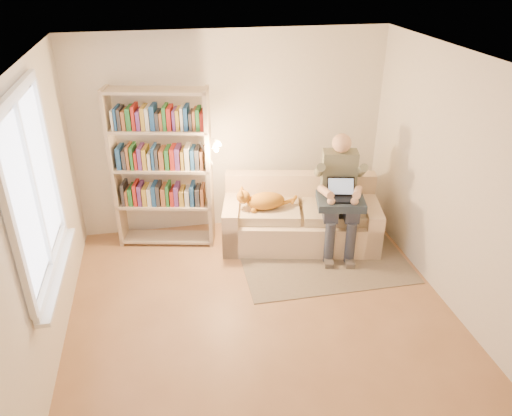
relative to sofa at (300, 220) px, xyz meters
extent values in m
plane|color=#946743|center=(-0.78, -1.60, -0.30)|extent=(4.50, 4.50, 0.00)
cube|color=white|center=(-0.78, -1.60, 2.30)|extent=(4.00, 4.50, 0.02)
cube|color=silver|center=(-2.78, -1.60, 1.00)|extent=(0.02, 4.50, 2.60)
cube|color=silver|center=(1.22, -1.60, 1.00)|extent=(0.02, 4.50, 2.60)
cube|color=silver|center=(-0.78, 0.65, 1.00)|extent=(4.00, 0.02, 2.60)
plane|color=white|center=(-2.75, -1.40, 1.35)|extent=(0.00, 1.50, 1.50)
cube|color=white|center=(-2.74, -1.40, 2.14)|extent=(0.05, 1.50, 0.08)
cube|color=white|center=(-2.74, -1.40, 0.56)|extent=(0.05, 1.50, 0.08)
cube|color=white|center=(-2.74, -1.40, 1.35)|extent=(0.04, 0.05, 1.50)
cube|color=white|center=(-2.70, -1.40, 0.51)|extent=(0.12, 1.52, 0.04)
cube|color=beige|center=(-0.01, -0.04, -0.10)|extent=(2.10, 1.27, 0.41)
cube|color=beige|center=(0.06, 0.29, 0.32)|extent=(1.95, 0.60, 0.42)
cube|color=beige|center=(-0.87, 0.14, -0.01)|extent=(0.37, 0.90, 0.59)
cube|color=beige|center=(0.85, -0.22, -0.01)|extent=(0.37, 0.90, 0.59)
cube|color=beige|center=(-0.45, 0.00, 0.17)|extent=(0.94, 0.75, 0.12)
cube|color=beige|center=(0.41, -0.18, 0.17)|extent=(0.94, 0.75, 0.12)
cube|color=slate|center=(0.44, -0.10, 0.67)|extent=(0.46, 0.31, 0.58)
sphere|color=#DAA680|center=(0.43, -0.12, 1.07)|extent=(0.23, 0.23, 0.23)
cube|color=#303543|center=(0.26, -0.34, 0.32)|extent=(0.26, 0.50, 0.18)
cube|color=#303543|center=(0.51, -0.39, 0.32)|extent=(0.26, 0.50, 0.18)
cylinder|color=#303543|center=(0.21, -0.57, -0.03)|extent=(0.12, 0.12, 0.55)
cylinder|color=#303543|center=(0.46, -0.62, -0.03)|extent=(0.12, 0.12, 0.55)
ellipsoid|color=orange|center=(-0.46, -0.03, 0.33)|extent=(0.53, 0.35, 0.22)
sphere|color=orange|center=(-0.73, -0.01, 0.41)|extent=(0.17, 0.17, 0.17)
cylinder|color=orange|center=(-0.20, -0.03, 0.29)|extent=(0.24, 0.09, 0.07)
cube|color=#243240|center=(0.40, -0.40, 0.43)|extent=(0.64, 0.56, 0.09)
cube|color=black|center=(0.39, -0.44, 0.48)|extent=(0.37, 0.29, 0.02)
cube|color=black|center=(0.42, -0.32, 0.59)|extent=(0.35, 0.18, 0.20)
plane|color=#8CA5CC|center=(0.42, -0.32, 0.59)|extent=(0.32, 0.20, 0.27)
cube|color=#B9A78C|center=(-2.27, 0.42, 0.71)|extent=(0.11, 0.31, 2.03)
cube|color=#B9A78C|center=(-1.13, 0.18, 0.71)|extent=(0.11, 0.31, 2.03)
cube|color=#B9A78C|center=(-1.70, 0.30, -0.25)|extent=(1.24, 0.55, 0.03)
cube|color=#B9A78C|center=(-1.70, 0.30, 0.25)|extent=(1.24, 0.55, 0.03)
cube|color=#B9A78C|center=(-1.70, 0.30, 0.74)|extent=(1.24, 0.55, 0.03)
cube|color=#B9A78C|center=(-1.70, 0.30, 1.23)|extent=(1.24, 0.55, 0.03)
cube|color=#B9A78C|center=(-1.70, 0.30, 1.69)|extent=(1.24, 0.55, 0.03)
cube|color=#267233|center=(-1.70, 0.30, 0.38)|extent=(1.06, 0.45, 0.24)
cube|color=#B2261E|center=(-1.70, 0.30, 0.88)|extent=(1.06, 0.45, 0.24)
cube|color=#66337F|center=(-1.70, 0.30, 1.37)|extent=(1.06, 0.45, 0.24)
cylinder|color=beige|center=(-1.22, 0.20, 0.78)|extent=(0.11, 0.11, 0.04)
cone|color=beige|center=(-1.07, 0.03, 1.08)|extent=(0.16, 0.18, 0.17)
cube|color=#7B6D59|center=(0.16, -0.62, -0.30)|extent=(2.01, 1.19, 0.01)
camera|label=1|loc=(-1.63, -5.44, 3.14)|focal=35.00mm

